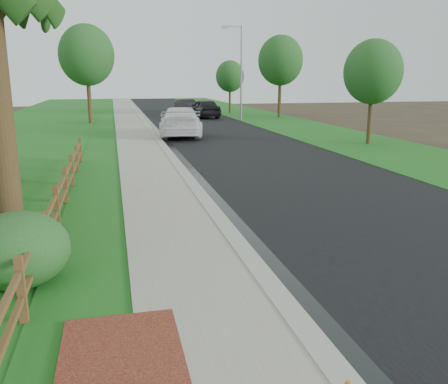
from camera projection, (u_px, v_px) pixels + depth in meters
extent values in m
plane|color=#31261B|center=(261.00, 311.00, 7.55)|extent=(120.00, 120.00, 0.00)
cube|color=black|center=(191.00, 120.00, 41.70)|extent=(8.00, 90.00, 0.02)
cube|color=gray|center=(143.00, 120.00, 40.76)|extent=(0.40, 90.00, 0.12)
cube|color=black|center=(147.00, 121.00, 40.85)|extent=(0.50, 90.00, 0.00)
cube|color=gray|center=(128.00, 121.00, 40.47)|extent=(2.20, 90.00, 0.10)
cube|color=#1E5B1A|center=(105.00, 121.00, 40.06)|extent=(1.60, 90.00, 0.06)
cube|color=#1E5B1A|center=(40.00, 123.00, 38.91)|extent=(9.00, 90.00, 0.04)
cube|color=#1E5B1A|center=(266.00, 118.00, 43.22)|extent=(6.00, 90.00, 0.04)
cube|color=maroon|center=(122.00, 362.00, 6.11)|extent=(1.60, 2.40, 0.11)
cube|color=#483118|center=(22.00, 291.00, 7.01)|extent=(0.12, 0.12, 1.10)
cube|color=#483118|center=(43.00, 239.00, 9.28)|extent=(0.12, 0.12, 1.10)
cube|color=#483118|center=(57.00, 207.00, 11.55)|extent=(0.12, 0.12, 1.10)
cube|color=#483118|center=(65.00, 186.00, 13.82)|extent=(0.12, 0.12, 1.10)
cube|color=#483118|center=(72.00, 171.00, 16.10)|extent=(0.12, 0.12, 1.10)
cube|color=#483118|center=(77.00, 159.00, 18.37)|extent=(0.12, 0.12, 1.10)
cube|color=#483118|center=(80.00, 150.00, 20.64)|extent=(0.12, 0.12, 1.10)
cube|color=#483118|center=(5.00, 340.00, 5.90)|extent=(0.08, 2.35, 0.10)
cube|color=#483118|center=(2.00, 311.00, 5.80)|extent=(0.08, 2.35, 0.10)
cube|color=#483118|center=(34.00, 267.00, 8.17)|extent=(0.08, 2.35, 0.10)
cube|color=#483118|center=(32.00, 245.00, 8.07)|extent=(0.08, 2.35, 0.10)
cube|color=#483118|center=(51.00, 226.00, 10.44)|extent=(0.08, 2.35, 0.10)
cube|color=#483118|center=(49.00, 208.00, 10.35)|extent=(0.08, 2.35, 0.10)
cube|color=#483118|center=(62.00, 199.00, 12.71)|extent=(0.08, 2.35, 0.10)
cube|color=#483118|center=(60.00, 185.00, 12.62)|extent=(0.08, 2.35, 0.10)
cube|color=#483118|center=(69.00, 181.00, 14.98)|extent=(0.08, 2.35, 0.10)
cube|color=#483118|center=(68.00, 168.00, 14.89)|extent=(0.08, 2.35, 0.10)
cube|color=#483118|center=(75.00, 167.00, 17.26)|extent=(0.08, 2.35, 0.10)
cube|color=#483118|center=(74.00, 156.00, 17.16)|extent=(0.08, 2.35, 0.10)
cube|color=#483118|center=(79.00, 157.00, 19.53)|extent=(0.08, 2.35, 0.10)
cube|color=#483118|center=(78.00, 147.00, 19.43)|extent=(0.08, 2.35, 0.10)
cylinder|color=#3A2617|center=(0.00, 124.00, 9.27)|extent=(0.52, 0.52, 5.50)
cylinder|color=orange|center=(348.00, 384.00, 4.51)|extent=(0.06, 0.06, 0.07)
imported|color=white|center=(180.00, 122.00, 29.83)|extent=(3.36, 6.60, 1.83)
imported|color=black|center=(204.00, 108.00, 43.78)|extent=(2.49, 5.19, 1.71)
imported|color=black|center=(188.00, 106.00, 50.63)|extent=(2.53, 4.36, 1.36)
cylinder|color=gray|center=(241.00, 74.00, 40.22)|extent=(0.16, 0.16, 7.92)
cube|color=gray|center=(234.00, 26.00, 39.08)|extent=(1.58, 0.34, 0.11)
cube|color=gray|center=(225.00, 27.00, 38.82)|extent=(0.51, 0.26, 0.16)
ellipsoid|color=#1B4D20|center=(18.00, 250.00, 8.35)|extent=(1.94, 1.94, 1.35)
cylinder|color=#3A2617|center=(370.00, 113.00, 26.09)|extent=(0.24, 0.24, 3.45)
ellipsoid|color=#1B4D20|center=(373.00, 72.00, 25.57)|extent=(3.15, 3.15, 3.47)
cylinder|color=#3A2617|center=(89.00, 94.00, 37.98)|extent=(0.32, 0.32, 4.69)
ellipsoid|color=#1B4D20|center=(86.00, 55.00, 37.27)|extent=(4.33, 4.33, 4.77)
cylinder|color=#3A2617|center=(280.00, 93.00, 43.70)|extent=(0.31, 0.31, 4.51)
ellipsoid|color=#1B4D20|center=(281.00, 60.00, 43.02)|extent=(4.08, 4.08, 4.49)
cylinder|color=#3A2617|center=(230.00, 97.00, 49.23)|extent=(0.23, 0.23, 3.30)
ellipsoid|color=#1B4D20|center=(230.00, 76.00, 48.73)|extent=(2.91, 2.91, 3.20)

